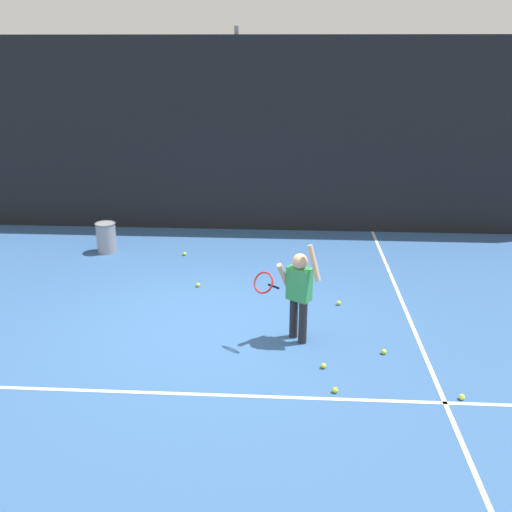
{
  "coord_description": "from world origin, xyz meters",
  "views": [
    {
      "loc": [
        1.05,
        -7.1,
        3.66
      ],
      "look_at": [
        0.6,
        0.37,
        0.85
      ],
      "focal_mm": 39.83,
      "sensor_mm": 36.0,
      "label": 1
    }
  ],
  "objects": [
    {
      "name": "tennis_ball_3",
      "position": [
        -0.85,
        2.58,
        0.03
      ],
      "size": [
        0.07,
        0.07,
        0.07
      ],
      "primitive_type": "sphere",
      "color": "#CCE033",
      "rests_on": "ground"
    },
    {
      "name": "ball_hopper",
      "position": [
        -2.33,
        2.7,
        0.29
      ],
      "size": [
        0.38,
        0.38,
        0.56
      ],
      "color": "gray",
      "rests_on": "ground"
    },
    {
      "name": "court_line_baseline",
      "position": [
        0.0,
        -1.79,
        0.0
      ],
      "size": [
        9.0,
        0.05,
        0.0
      ],
      "primitive_type": "cube",
      "color": "white",
      "rests_on": "ground"
    },
    {
      "name": "tennis_ball_6",
      "position": [
        -0.38,
        1.17,
        0.03
      ],
      "size": [
        0.07,
        0.07,
        0.07
      ],
      "primitive_type": "sphere",
      "color": "#CCE033",
      "rests_on": "ground"
    },
    {
      "name": "back_fence_windscreen",
      "position": [
        0.0,
        4.24,
        1.91
      ],
      "size": [
        13.8,
        0.08,
        3.82
      ],
      "primitive_type": "cube",
      "color": "black",
      "rests_on": "ground"
    },
    {
      "name": "tennis_ball_0",
      "position": [
        2.28,
        -0.78,
        0.03
      ],
      "size": [
        0.07,
        0.07,
        0.07
      ],
      "primitive_type": "sphere",
      "color": "#CCE033",
      "rests_on": "ground"
    },
    {
      "name": "tennis_ball_4",
      "position": [
        2.98,
        -1.71,
        0.03
      ],
      "size": [
        0.07,
        0.07,
        0.07
      ],
      "primitive_type": "sphere",
      "color": "#CCE033",
      "rests_on": "ground"
    },
    {
      "name": "fence_post_1",
      "position": [
        0.0,
        4.3,
        1.98
      ],
      "size": [
        0.09,
        0.09,
        3.97
      ],
      "primitive_type": "cylinder",
      "color": "slate",
      "rests_on": "ground"
    },
    {
      "name": "ground_plane",
      "position": [
        0.0,
        0.0,
        0.0
      ],
      "size": [
        20.0,
        20.0,
        0.0
      ],
      "primitive_type": "plane",
      "color": "#335B93"
    },
    {
      "name": "tennis_ball_1",
      "position": [
        1.61,
        -1.66,
        0.03
      ],
      "size": [
        0.07,
        0.07,
        0.07
      ],
      "primitive_type": "sphere",
      "color": "#CCE033",
      "rests_on": "ground"
    },
    {
      "name": "tennis_ball_5",
      "position": [
        1.82,
        0.62,
        0.03
      ],
      "size": [
        0.07,
        0.07,
        0.07
      ],
      "primitive_type": "sphere",
      "color": "#CCE033",
      "rests_on": "ground"
    },
    {
      "name": "court_line_sideline",
      "position": [
        2.79,
        1.0,
        0.0
      ],
      "size": [
        0.05,
        9.0,
        0.0
      ],
      "primitive_type": "cube",
      "color": "white",
      "rests_on": "ground"
    },
    {
      "name": "tennis_ball_2",
      "position": [
        1.5,
        -1.16,
        0.03
      ],
      "size": [
        0.07,
        0.07,
        0.07
      ],
      "primitive_type": "sphere",
      "color": "#CCE033",
      "rests_on": "ground"
    },
    {
      "name": "tennis_player",
      "position": [
        1.18,
        -0.48,
        0.73
      ],
      "size": [
        0.89,
        0.53,
        1.35
      ],
      "rotation": [
        0.0,
        0.0,
        -0.59
      ],
      "color": "#232326",
      "rests_on": "ground"
    }
  ]
}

